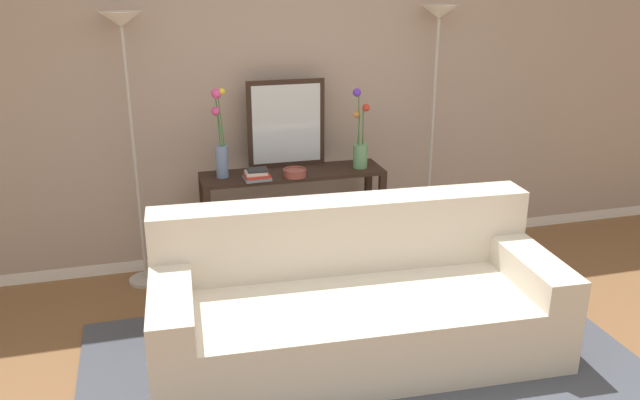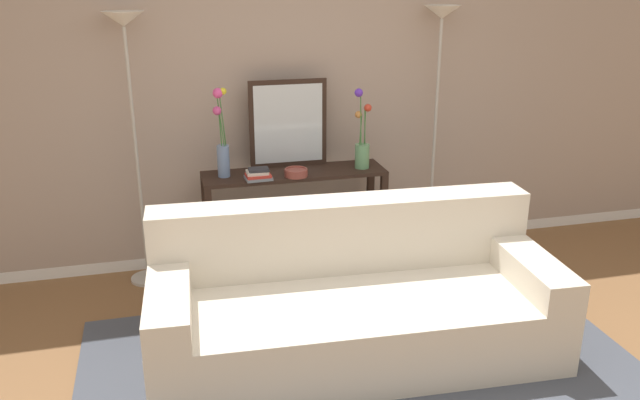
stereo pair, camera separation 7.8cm
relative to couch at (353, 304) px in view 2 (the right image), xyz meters
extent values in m
cube|color=white|center=(-0.01, 1.55, -0.26)|extent=(12.00, 0.15, 0.09)
cube|color=tan|center=(-0.01, 1.55, 1.16)|extent=(12.00, 0.14, 2.74)
cube|color=#474C56|center=(0.00, -0.17, -0.30)|extent=(3.27, 1.77, 0.01)
cube|color=beige|center=(0.00, -0.07, -0.10)|extent=(2.45, 1.12, 0.42)
cube|color=beige|center=(0.02, 0.30, 0.34)|extent=(2.41, 0.39, 0.46)
cube|color=beige|center=(-1.08, -0.01, -0.01)|extent=(0.29, 1.00, 0.60)
cube|color=beige|center=(1.07, -0.12, -0.01)|extent=(0.29, 1.00, 0.60)
cube|color=black|center=(-0.11, 1.17, 0.49)|extent=(1.36, 0.37, 0.03)
cube|color=black|center=(-0.11, 1.17, -0.16)|extent=(1.25, 0.31, 0.01)
cube|color=black|center=(-0.76, 1.01, 0.08)|extent=(0.05, 0.05, 0.78)
cube|color=black|center=(0.55, 1.01, 0.08)|extent=(0.05, 0.05, 0.78)
cube|color=black|center=(-0.76, 1.33, 0.08)|extent=(0.05, 0.05, 0.78)
cube|color=black|center=(0.55, 1.33, 0.08)|extent=(0.05, 0.05, 0.78)
cylinder|color=#B7B2A8|center=(-1.23, 1.29, -0.30)|extent=(0.26, 0.26, 0.02)
cylinder|color=#B7B2A8|center=(-1.23, 1.29, 0.64)|extent=(0.02, 0.02, 1.85)
cone|color=silver|center=(-1.23, 1.29, 1.61)|extent=(0.28, 0.28, 0.10)
cylinder|color=#B7B2A8|center=(1.06, 1.29, -0.30)|extent=(0.26, 0.26, 0.02)
cylinder|color=#B7B2A8|center=(1.06, 1.29, 0.64)|extent=(0.02, 0.02, 1.86)
cone|color=silver|center=(1.06, 1.29, 1.62)|extent=(0.28, 0.28, 0.10)
cube|color=black|center=(-0.11, 1.32, 0.83)|extent=(0.59, 0.02, 0.66)
cube|color=silver|center=(-0.11, 1.31, 0.83)|extent=(0.52, 0.01, 0.59)
cylinder|color=#6B84AD|center=(-0.62, 1.18, 0.62)|extent=(0.09, 0.09, 0.23)
cylinder|color=#3D7538|center=(-0.63, 1.16, 0.93)|extent=(0.04, 0.03, 0.38)
sphere|color=#E34893|center=(-0.64, 1.15, 1.12)|extent=(0.07, 0.07, 0.07)
cylinder|color=#3D7538|center=(-0.64, 1.17, 0.86)|extent=(0.02, 0.02, 0.26)
sphere|color=#CC4586|center=(-0.65, 1.16, 0.99)|extent=(0.06, 0.06, 0.06)
cylinder|color=#3D7538|center=(-0.62, 1.17, 0.93)|extent=(0.04, 0.03, 0.39)
sphere|color=yellow|center=(-0.61, 1.15, 1.13)|extent=(0.05, 0.05, 0.05)
cylinder|color=#669E6B|center=(0.41, 1.14, 0.60)|extent=(0.11, 0.11, 0.18)
cylinder|color=#3D7538|center=(0.40, 1.15, 0.80)|extent=(0.03, 0.03, 0.22)
sphere|color=#C87F3B|center=(0.38, 1.16, 0.91)|extent=(0.05, 0.05, 0.05)
cylinder|color=#3D7538|center=(0.43, 1.13, 0.82)|extent=(0.01, 0.03, 0.28)
sphere|color=#E72381|center=(0.45, 1.13, 0.96)|extent=(0.05, 0.05, 0.05)
cylinder|color=#3D7538|center=(0.42, 1.13, 0.83)|extent=(0.02, 0.03, 0.28)
sphere|color=red|center=(0.44, 1.12, 0.97)|extent=(0.06, 0.06, 0.06)
cylinder|color=#3D7538|center=(0.39, 1.14, 0.88)|extent=(0.01, 0.04, 0.39)
sphere|color=#6131C6|center=(0.37, 1.14, 1.08)|extent=(0.06, 0.06, 0.06)
cylinder|color=brown|center=(-0.12, 1.05, 0.53)|extent=(0.17, 0.17, 0.05)
torus|color=brown|center=(-0.12, 1.05, 0.56)|extent=(0.17, 0.17, 0.01)
cube|color=slate|center=(-0.39, 1.05, 0.51)|extent=(0.19, 0.15, 0.02)
cube|color=#BC3328|center=(-0.39, 1.05, 0.53)|extent=(0.18, 0.14, 0.02)
cube|color=silver|center=(-0.40, 1.05, 0.56)|extent=(0.15, 0.11, 0.02)
cube|color=#2D2D33|center=(-0.39, 1.05, 0.58)|extent=(0.14, 0.11, 0.02)
cube|color=slate|center=(-0.64, 1.17, -0.26)|extent=(0.05, 0.17, 0.10)
cube|color=#236033|center=(-0.60, 1.17, -0.25)|extent=(0.03, 0.16, 0.11)
cube|color=maroon|center=(-0.57, 1.17, -0.25)|extent=(0.03, 0.14, 0.11)
cube|color=navy|center=(-0.54, 1.17, -0.26)|extent=(0.04, 0.15, 0.10)
cube|color=#2D2D33|center=(-0.50, 1.17, -0.25)|extent=(0.02, 0.15, 0.12)
cube|color=tan|center=(-0.47, 1.17, -0.24)|extent=(0.03, 0.17, 0.13)
cube|color=#1E7075|center=(-0.43, 1.17, -0.24)|extent=(0.04, 0.16, 0.12)
camera|label=1|loc=(-1.13, -3.33, 1.93)|focal=36.48mm
camera|label=2|loc=(-1.05, -3.35, 1.93)|focal=36.48mm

